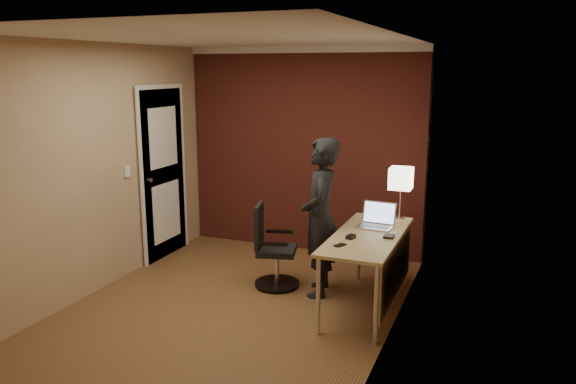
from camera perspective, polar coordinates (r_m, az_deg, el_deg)
The scene contains 9 objects.
room at distance 6.61m, azimuth -1.88°, elevation 4.85°, with size 4.00×4.00×4.00m.
desk at distance 5.32m, azimuth 8.82°, elevation -5.67°, with size 0.60×1.50×0.73m.
desk_lamp at distance 5.79m, azimuth 11.40°, elevation 1.30°, with size 0.22×0.22×0.54m.
laptop at distance 5.55m, azimuth 9.05°, elevation -2.82°, with size 0.35×0.29×0.23m.
mouse at distance 5.14m, azimuth 6.39°, elevation -4.54°, with size 0.06×0.10×0.03m, color black.
phone at distance 4.93m, azimuth 5.29°, elevation -5.40°, with size 0.06×0.12×0.01m, color black.
wallet at distance 5.22m, azimuth 10.22°, elevation -4.46°, with size 0.09×0.11×0.02m, color black.
office_chair at distance 5.86m, azimuth -1.68°, elevation -6.05°, with size 0.48×0.53×0.86m.
person at distance 5.58m, azimuth 3.30°, elevation -2.60°, with size 0.58×0.38×1.59m, color black.
Camera 1 is at (2.33, -4.47, 2.24)m, focal length 35.00 mm.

